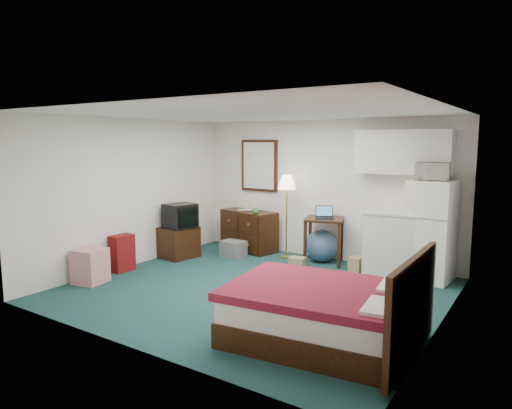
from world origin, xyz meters
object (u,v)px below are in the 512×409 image
Objects in this scene: desk at (324,241)px; kitchen_counter at (397,244)px; fridge at (431,231)px; floor_lamp at (287,217)px; tv_stand at (178,242)px; dresser at (249,230)px; bed at (317,314)px; suitcase at (122,253)px.

kitchen_counter is at bearing -17.32° from desk.
kitchen_counter is (1.26, 0.02, 0.09)m from desk.
fridge is (0.51, -0.03, 0.28)m from kitchen_counter.
floor_lamp reaches higher than tv_stand.
dresser reaches higher than bed.
floor_lamp is 0.99× the size of fridge.
floor_lamp is 2.51m from fridge.
floor_lamp reaches higher than kitchen_counter.
bed is at bearing -18.37° from tv_stand.
tv_stand is (-3.67, -1.11, -0.21)m from kitchen_counter.
dresser is at bearing 70.97° from suitcase.
fridge is at bearing 22.36° from tv_stand.
floor_lamp is 0.85× the size of bed.
floor_lamp is 1.54× the size of kitchen_counter.
fridge is (3.42, -0.10, 0.38)m from dresser.
suitcase is (-4.34, -2.26, -0.47)m from fridge.
suitcase reaches higher than bed.
dresser is at bearing 127.67° from bed.
kitchen_counter is 3.84m from tv_stand.
kitchen_counter is at bearing 83.72° from bed.
suitcase is at bearing -89.41° from tv_stand.
kitchen_counter is 0.55× the size of bed.
bed is 3.89m from suitcase.
desk is at bearing 179.00° from kitchen_counter.
suitcase is (-3.82, -2.29, -0.19)m from kitchen_counter.
bed is (2.01, -2.89, -0.47)m from floor_lamp.
suitcase is (-1.82, -2.25, -0.46)m from floor_lamp.
dresser is 3.44m from fridge.
dresser is at bearing -176.29° from fridge.
suitcase is (-3.83, 0.64, 0.01)m from bed.
fridge reaches higher than dresser.
dresser is 0.75× the size of floor_lamp.
bed is at bearing -94.41° from fridge.
tv_stand is (-4.19, -1.08, -0.49)m from fridge.
desk is (1.65, -0.09, 0.01)m from dresser.
dresser reaches higher than tv_stand.
bed is 2.94× the size of tv_stand.
kitchen_counter reaches higher than bed.
fridge is 0.86× the size of bed.
floor_lamp is at bearing 6.77° from dresser.
fridge is at bearing 73.66° from bed.
dresser is at bearing 176.79° from kitchen_counter.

